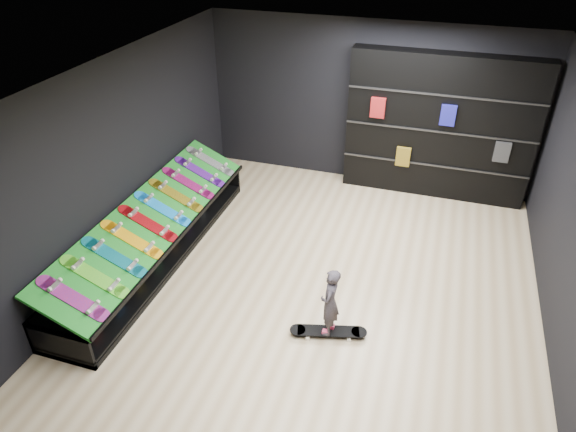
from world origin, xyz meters
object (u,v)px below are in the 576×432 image
(display_rack, at_px, (156,242))
(back_shelving, at_px, (439,128))
(child, at_px, (329,314))
(floor_skateboard, at_px, (328,333))

(display_rack, height_order, back_shelving, back_shelving)
(child, bearing_deg, back_shelving, 167.04)
(child, bearing_deg, floor_skateboard, 89.41)
(floor_skateboard, bearing_deg, child, 165.16)
(floor_skateboard, bearing_deg, back_shelving, 62.78)
(back_shelving, bearing_deg, floor_skateboard, -102.37)
(display_rack, height_order, floor_skateboard, display_rack)
(display_rack, xyz_separation_m, back_shelving, (3.84, 3.32, 1.04))
(display_rack, bearing_deg, child, -16.28)
(floor_skateboard, height_order, child, child)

